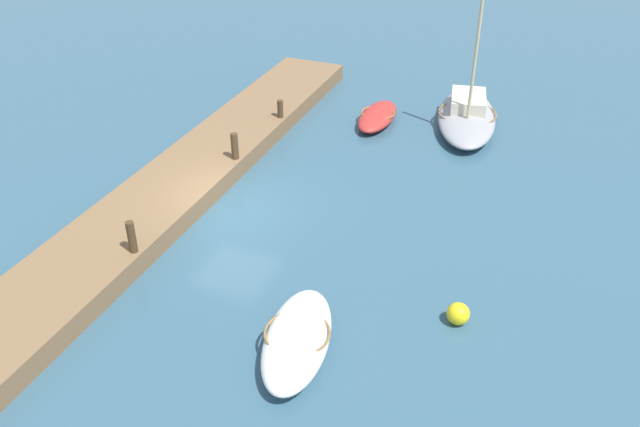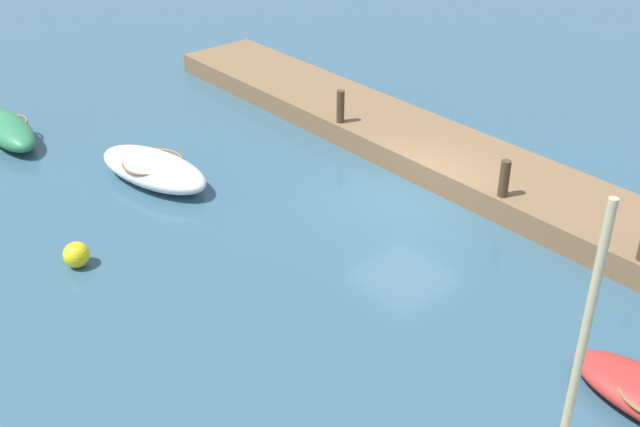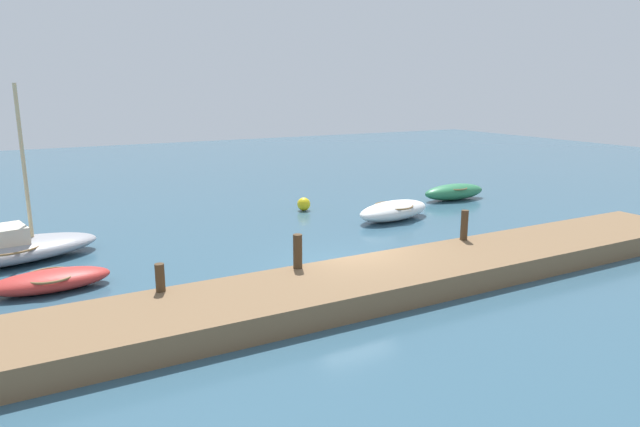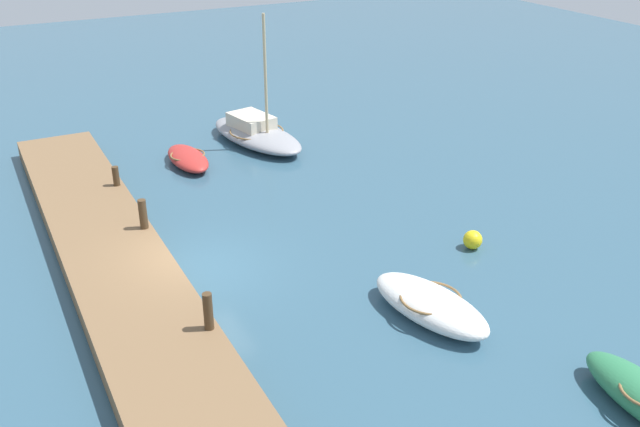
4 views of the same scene
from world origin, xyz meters
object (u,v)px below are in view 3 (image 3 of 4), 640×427
(mooring_post_mid_east, at_px, (464,225))
(rowboat_white, at_px, (394,210))
(rowboat_green, at_px, (454,192))
(dinghy_red, at_px, (50,280))
(mooring_post_mid_west, at_px, (298,251))
(sailboat_grey, at_px, (4,249))
(marker_buoy, at_px, (304,204))
(mooring_post_west, at_px, (160,278))

(mooring_post_mid_east, bearing_deg, rowboat_white, 76.99)
(rowboat_green, bearing_deg, dinghy_red, -164.23)
(dinghy_red, xyz_separation_m, rowboat_white, (13.32, 2.31, 0.11))
(rowboat_green, bearing_deg, rowboat_white, -155.97)
(rowboat_green, xyz_separation_m, mooring_post_mid_west, (-12.46, -7.61, 0.72))
(rowboat_white, xyz_separation_m, sailboat_grey, (-14.43, 1.11, 0.06))
(dinghy_red, height_order, rowboat_white, rowboat_white)
(rowboat_green, distance_m, marker_buoy, 7.80)
(marker_buoy, bearing_deg, sailboat_grey, -169.10)
(mooring_post_west, bearing_deg, mooring_post_mid_east, 0.00)
(rowboat_white, relative_size, mooring_post_mid_east, 4.04)
(mooring_post_west, distance_m, mooring_post_mid_east, 9.76)
(rowboat_white, bearing_deg, marker_buoy, 114.80)
(rowboat_white, distance_m, mooring_post_mid_east, 5.78)
(rowboat_white, xyz_separation_m, mooring_post_mid_west, (-7.31, -5.59, 0.72))
(mooring_post_mid_east, distance_m, marker_buoy, 9.11)
(sailboat_grey, relative_size, mooring_post_mid_west, 6.30)
(sailboat_grey, bearing_deg, rowboat_white, -15.91)
(rowboat_green, xyz_separation_m, mooring_post_west, (-16.19, -7.61, 0.60))
(dinghy_red, distance_m, mooring_post_mid_west, 6.90)
(rowboat_white, relative_size, sailboat_grey, 0.66)
(dinghy_red, bearing_deg, mooring_post_mid_east, -16.38)
(sailboat_grey, height_order, mooring_post_mid_west, sailboat_grey)
(rowboat_green, bearing_deg, mooring_post_west, -152.24)
(rowboat_white, bearing_deg, mooring_post_mid_east, -114.76)
(sailboat_grey, xyz_separation_m, mooring_post_west, (3.38, -6.70, 0.53))
(mooring_post_mid_east, height_order, marker_buoy, mooring_post_mid_east)
(marker_buoy, bearing_deg, mooring_post_mid_west, -118.06)
(rowboat_white, bearing_deg, sailboat_grey, 163.85)
(sailboat_grey, relative_size, rowboat_green, 1.73)
(mooring_post_west, bearing_deg, marker_buoy, 46.52)
(sailboat_grey, bearing_deg, mooring_post_west, -74.70)
(mooring_post_mid_west, relative_size, mooring_post_mid_east, 0.97)
(rowboat_green, height_order, mooring_post_mid_east, mooring_post_mid_east)
(sailboat_grey, distance_m, rowboat_green, 19.60)
(mooring_post_west, relative_size, mooring_post_mid_east, 0.71)
(dinghy_red, bearing_deg, mooring_post_west, -56.39)
(dinghy_red, xyz_separation_m, mooring_post_mid_east, (12.03, -3.28, 0.85))
(rowboat_white, xyz_separation_m, mooring_post_mid_east, (-1.29, -5.59, 0.74))
(mooring_post_west, height_order, mooring_post_mid_east, mooring_post_mid_east)
(mooring_post_mid_west, bearing_deg, mooring_post_mid_east, 0.00)
(rowboat_green, relative_size, mooring_post_mid_east, 3.54)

